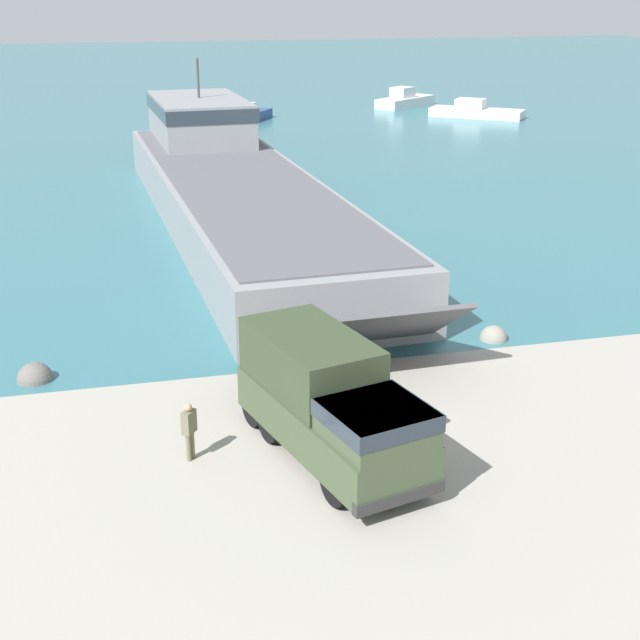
# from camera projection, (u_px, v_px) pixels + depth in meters

# --- Properties ---
(ground_plane) EXTENTS (240.00, 240.00, 0.00)m
(ground_plane) POSITION_uv_depth(u_px,v_px,m) (355.00, 427.00, 25.88)
(ground_plane) COLOR #9E998E
(water_surface) EXTENTS (240.00, 180.00, 0.01)m
(water_surface) POSITION_uv_depth(u_px,v_px,m) (148.00, 86.00, 111.73)
(water_surface) COLOR #336B75
(water_surface) RESTS_ON ground_plane
(landing_craft) EXTENTS (9.33, 39.18, 7.71)m
(landing_craft) POSITION_uv_depth(u_px,v_px,m) (231.00, 182.00, 48.53)
(landing_craft) COLOR gray
(landing_craft) RESTS_ON ground_plane
(military_truck) EXTENTS (4.17, 7.32, 3.17)m
(military_truck) POSITION_uv_depth(u_px,v_px,m) (330.00, 402.00, 23.79)
(military_truck) COLOR #3D4C33
(military_truck) RESTS_ON ground_plane
(soldier_on_ramp) EXTENTS (0.46, 0.50, 1.66)m
(soldier_on_ramp) POSITION_uv_depth(u_px,v_px,m) (189.00, 427.00, 23.81)
(soldier_on_ramp) COLOR #6B664C
(soldier_on_ramp) RESTS_ON ground_plane
(moored_boat_a) EXTENTS (8.70, 7.58, 1.71)m
(moored_boat_a) POSITION_uv_depth(u_px,v_px,m) (476.00, 111.00, 85.47)
(moored_boat_a) COLOR white
(moored_boat_a) RESTS_ON ground_plane
(moored_boat_b) EXTENTS (5.57, 7.20, 1.76)m
(moored_boat_b) POSITION_uv_depth(u_px,v_px,m) (248.00, 115.00, 82.56)
(moored_boat_b) COLOR navy
(moored_boat_b) RESTS_ON ground_plane
(moored_boat_c) EXTENTS (7.42, 6.36, 2.03)m
(moored_boat_c) POSITION_uv_depth(u_px,v_px,m) (405.00, 100.00, 92.68)
(moored_boat_c) COLOR white
(moored_boat_c) RESTS_ON ground_plane
(shoreline_rock_a) EXTENTS (1.02, 1.02, 1.02)m
(shoreline_rock_a) POSITION_uv_depth(u_px,v_px,m) (493.00, 339.00, 32.26)
(shoreline_rock_a) COLOR gray
(shoreline_rock_a) RESTS_ON ground_plane
(shoreline_rock_b) EXTENTS (1.17, 1.17, 1.17)m
(shoreline_rock_b) POSITION_uv_depth(u_px,v_px,m) (35.00, 380.00, 28.96)
(shoreline_rock_b) COLOR #66605B
(shoreline_rock_b) RESTS_ON ground_plane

